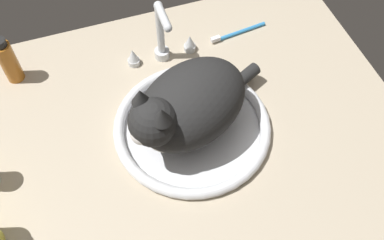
{
  "coord_description": "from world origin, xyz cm",
  "views": [
    {
      "loc": [
        -14.13,
        -55.46,
        91.8
      ],
      "look_at": [
        4.41,
        -1.34,
        7.0
      ],
      "focal_mm": 41.38,
      "sensor_mm": 36.0,
      "label": 1
    }
  ],
  "objects_px": {
    "sink_basin": "(192,127)",
    "toothbrush": "(237,33)",
    "cat": "(186,107)",
    "amber_bottle": "(8,61)",
    "faucet": "(162,39)"
  },
  "relations": [
    {
      "from": "faucet",
      "to": "cat",
      "type": "distance_m",
      "value": 0.25
    },
    {
      "from": "cat",
      "to": "sink_basin",
      "type": "bearing_deg",
      "value": 25.37
    },
    {
      "from": "faucet",
      "to": "cat",
      "type": "bearing_deg",
      "value": -93.81
    },
    {
      "from": "faucet",
      "to": "toothbrush",
      "type": "height_order",
      "value": "faucet"
    },
    {
      "from": "faucet",
      "to": "toothbrush",
      "type": "distance_m",
      "value": 0.23
    },
    {
      "from": "amber_bottle",
      "to": "toothbrush",
      "type": "bearing_deg",
      "value": -3.95
    },
    {
      "from": "toothbrush",
      "to": "sink_basin",
      "type": "bearing_deg",
      "value": -130.45
    },
    {
      "from": "faucet",
      "to": "cat",
      "type": "height_order",
      "value": "cat"
    },
    {
      "from": "sink_basin",
      "to": "amber_bottle",
      "type": "bearing_deg",
      "value": 141.64
    },
    {
      "from": "sink_basin",
      "to": "toothbrush",
      "type": "distance_m",
      "value": 0.34
    },
    {
      "from": "sink_basin",
      "to": "cat",
      "type": "bearing_deg",
      "value": -154.63
    },
    {
      "from": "cat",
      "to": "amber_bottle",
      "type": "relative_size",
      "value": 2.76
    },
    {
      "from": "sink_basin",
      "to": "toothbrush",
      "type": "height_order",
      "value": "sink_basin"
    },
    {
      "from": "amber_bottle",
      "to": "cat",
      "type": "bearing_deg",
      "value": -40.32
    },
    {
      "from": "sink_basin",
      "to": "toothbrush",
      "type": "relative_size",
      "value": 2.22
    }
  ]
}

